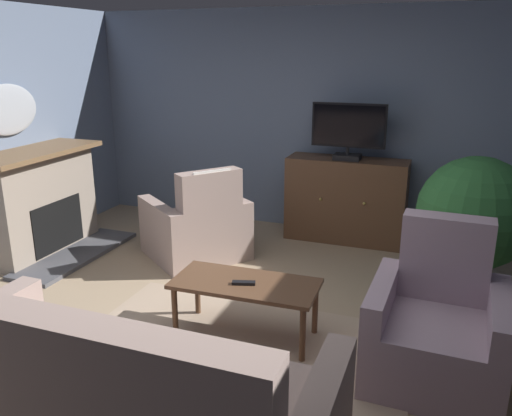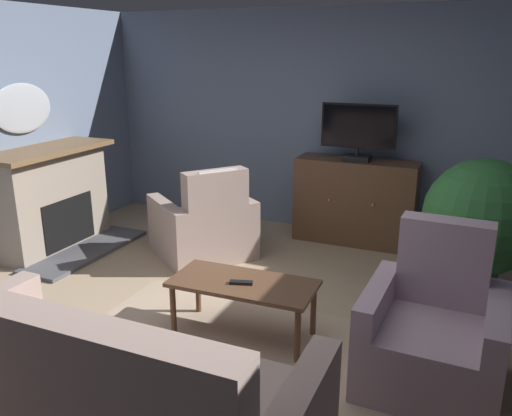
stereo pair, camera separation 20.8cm
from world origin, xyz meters
name	(u,v)px [view 1 (the left image)]	position (x,y,z in m)	size (l,w,h in m)	color
ground_plane	(233,344)	(0.00, 0.00, -0.02)	(6.41, 6.14, 0.04)	tan
wall_back	(326,123)	(0.00, 2.82, 1.28)	(6.41, 0.10, 2.55)	slate
rug_central	(230,363)	(0.09, -0.27, 0.01)	(2.41, 1.89, 0.01)	tan
fireplace	(39,204)	(-2.62, 0.98, 0.53)	(0.97, 1.49, 1.11)	#4C4C51
wall_mirror_oval	(8,110)	(-2.87, 0.98, 1.50)	(0.06, 0.78, 0.52)	#B2B7BF
tv_cabinet	(346,202)	(0.34, 2.47, 0.45)	(1.32, 0.45, 0.94)	#402A1C
television	(349,130)	(0.34, 2.42, 1.27)	(0.79, 0.20, 0.61)	black
coffee_table	(245,288)	(0.06, 0.12, 0.40)	(1.09, 0.53, 0.45)	brown
tv_remote	(244,283)	(0.06, 0.08, 0.46)	(0.17, 0.05, 0.02)	black
sofa_floral	(124,408)	(-0.06, -1.28, 0.33)	(2.18, 0.92, 0.99)	#A3897F
armchair_angled_to_table	(198,228)	(-0.99, 1.42, 0.32)	(1.24, 1.25, 1.00)	#A3897F
armchair_beside_cabinet	(436,331)	(1.41, 0.10, 0.33)	(0.87, 0.86, 1.03)	#AD93A3
potted_plant_small_fern_corner	(475,216)	(1.64, 1.55, 0.71)	(0.99, 0.99, 1.23)	#3D4C5B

